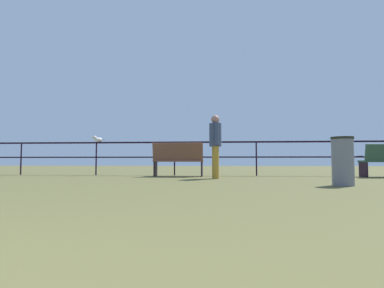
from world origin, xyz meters
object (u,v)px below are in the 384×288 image
at_px(person_by_bench, 215,142).
at_px(bench_near_left, 178,158).
at_px(seagull_on_rail, 98,139).
at_px(trash_bin, 343,161).

bearing_deg(person_by_bench, bench_near_left, 136.52).
relative_size(person_by_bench, seagull_on_rail, 4.68).
xyz_separation_m(bench_near_left, trash_bin, (3.39, -3.07, -0.09)).
relative_size(person_by_bench, trash_bin, 1.84).
bearing_deg(seagull_on_rail, trash_bin, -31.56).
distance_m(bench_near_left, person_by_bench, 1.55).
bearing_deg(seagull_on_rail, person_by_bench, -24.12).
relative_size(bench_near_left, seagull_on_rail, 4.19).
height_order(bench_near_left, trash_bin, bench_near_left).
xyz_separation_m(person_by_bench, trash_bin, (2.30, -2.04, -0.49)).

